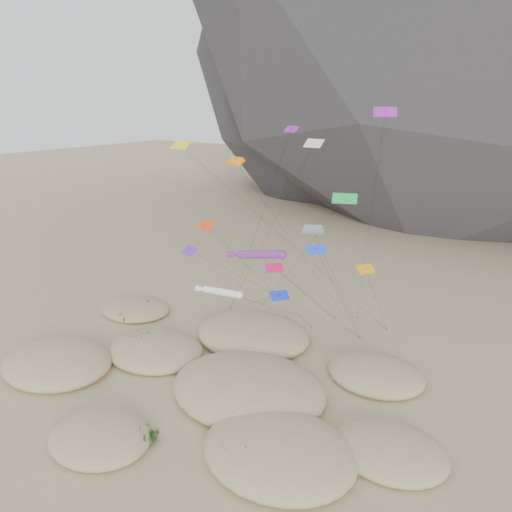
{
  "coord_description": "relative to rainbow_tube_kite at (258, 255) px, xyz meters",
  "views": [
    {
      "loc": [
        29.56,
        -33.87,
        29.5
      ],
      "look_at": [
        -0.96,
        12.0,
        12.2
      ],
      "focal_mm": 35.0,
      "sensor_mm": 36.0,
      "label": 1
    }
  ],
  "objects": [
    {
      "name": "ground",
      "position": [
        -0.49,
        -10.27,
        -13.06
      ],
      "size": [
        500.0,
        500.0,
        0.0
      ],
      "primitive_type": "plane",
      "color": "#CCB789",
      "rests_on": "ground"
    },
    {
      "name": "orange_parafoil",
      "position": [
        -4.21,
        2.04,
        9.51
      ],
      "size": [
        7.85,
        17.8,
        23.36
      ],
      "color": "orange",
      "rests_on": "ground"
    },
    {
      "name": "delta_kites",
      "position": [
        0.92,
        1.56,
        4.64
      ],
      "size": [
        28.63,
        22.05,
        28.83
      ],
      "color": "silver",
      "rests_on": "ground"
    },
    {
      "name": "dune_grass",
      "position": [
        -1.19,
        -5.83,
        -12.21
      ],
      "size": [
        42.23,
        28.63,
        1.46
      ],
      "color": "black",
      "rests_on": "ground"
    },
    {
      "name": "kite_stakes",
      "position": [
        0.43,
        13.64,
        -12.91
      ],
      "size": [
        21.78,
        7.03,
        0.3
      ],
      "color": "#3F2D1E",
      "rests_on": "ground"
    },
    {
      "name": "dunes",
      "position": [
        -1.15,
        -6.43,
        -12.38
      ],
      "size": [
        51.48,
        34.89,
        3.45
      ],
      "color": "#CCB789",
      "rests_on": "ground"
    },
    {
      "name": "rainbow_tube_kite",
      "position": [
        0.0,
        0.0,
        0.0
      ],
      "size": [
        9.13,
        14.53,
        13.84
      ],
      "color": "#F81A38",
      "rests_on": "ground"
    },
    {
      "name": "white_tube_kite",
      "position": [
        -1.82,
        -4.7,
        -3.28
      ],
      "size": [
        6.2,
        18.77,
        10.41
      ],
      "color": "white",
      "rests_on": "ground"
    },
    {
      "name": "multi_parafoil",
      "position": [
        4.45,
        4.47,
        2.43
      ],
      "size": [
        3.26,
        11.42,
        16.1
      ],
      "color": "red",
      "rests_on": "ground"
    }
  ]
}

